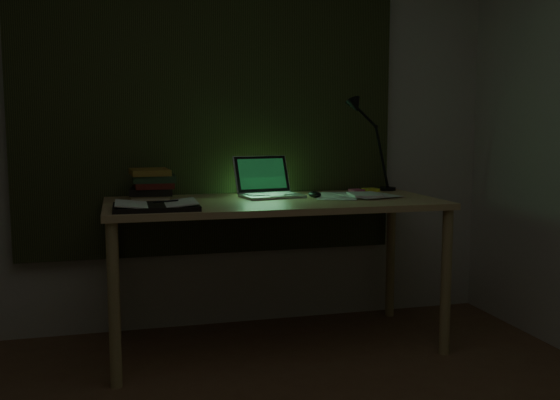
# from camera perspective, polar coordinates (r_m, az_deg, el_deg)

# --- Properties ---
(wall_back) EXTENTS (3.50, 0.00, 2.50)m
(wall_back) POSITION_cam_1_polar(r_m,az_deg,el_deg) (3.70, -6.47, 7.55)
(wall_back) COLOR beige
(wall_back) RESTS_ON ground
(curtain) EXTENTS (2.20, 0.06, 2.00)m
(curtain) POSITION_cam_1_polar(r_m,az_deg,el_deg) (3.67, -6.42, 10.68)
(curtain) COLOR #282F17
(curtain) RESTS_ON wall_back
(desk) EXTENTS (1.77, 0.77, 0.81)m
(desk) POSITION_cam_1_polar(r_m,az_deg,el_deg) (3.39, -0.52, -6.77)
(desk) COLOR tan
(desk) RESTS_ON floor
(laptop) EXTENTS (0.38, 0.41, 0.23)m
(laptop) POSITION_cam_1_polar(r_m,az_deg,el_deg) (3.44, -0.75, 2.20)
(laptop) COLOR #BBBBC0
(laptop) RESTS_ON desk
(open_textbook) EXTENTS (0.40, 0.29, 0.03)m
(open_textbook) POSITION_cam_1_polar(r_m,az_deg,el_deg) (3.02, -11.26, -0.50)
(open_textbook) COLOR white
(open_textbook) RESTS_ON desk
(book_stack) EXTENTS (0.24, 0.28, 0.17)m
(book_stack) POSITION_cam_1_polar(r_m,az_deg,el_deg) (3.39, -11.66, 1.48)
(book_stack) COLOR white
(book_stack) RESTS_ON desk
(loose_papers) EXTENTS (0.38, 0.40, 0.02)m
(loose_papers) POSITION_cam_1_polar(r_m,az_deg,el_deg) (3.47, 6.80, 0.41)
(loose_papers) COLOR silver
(loose_papers) RESTS_ON desk
(mouse) EXTENTS (0.08, 0.11, 0.04)m
(mouse) POSITION_cam_1_polar(r_m,az_deg,el_deg) (3.43, 3.19, 0.51)
(mouse) COLOR black
(mouse) RESTS_ON desk
(sticky_yellow) EXTENTS (0.09, 0.09, 0.02)m
(sticky_yellow) POSITION_cam_1_polar(r_m,az_deg,el_deg) (3.80, 8.29, 0.92)
(sticky_yellow) COLOR #FDF335
(sticky_yellow) RESTS_ON desk
(sticky_pink) EXTENTS (0.08, 0.08, 0.02)m
(sticky_pink) POSITION_cam_1_polar(r_m,az_deg,el_deg) (3.76, 7.01, 0.87)
(sticky_pink) COLOR pink
(sticky_pink) RESTS_ON desk
(desk_lamp) EXTENTS (0.35, 0.28, 0.52)m
(desk_lamp) POSITION_cam_1_polar(r_m,az_deg,el_deg) (3.86, 9.90, 4.75)
(desk_lamp) COLOR black
(desk_lamp) RESTS_ON desk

